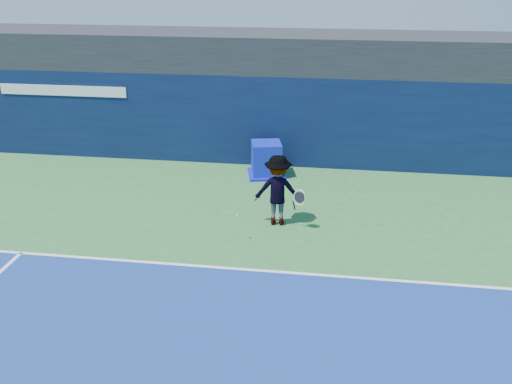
{
  "coord_description": "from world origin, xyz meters",
  "views": [
    {
      "loc": [
        2.27,
        -8.07,
        6.51
      ],
      "look_at": [
        0.34,
        5.2,
        1.0
      ],
      "focal_mm": 40.0,
      "sensor_mm": 36.0,
      "label": 1
    }
  ],
  "objects": [
    {
      "name": "baseline",
      "position": [
        0.0,
        3.0,
        0.01
      ],
      "size": [
        24.0,
        0.1,
        0.01
      ],
      "primitive_type": "cube",
      "color": "white",
      "rests_on": "ground"
    },
    {
      "name": "ground",
      "position": [
        0.0,
        0.0,
        0.0
      ],
      "size": [
        80.0,
        80.0,
        0.0
      ],
      "primitive_type": "plane",
      "color": "#306C34",
      "rests_on": "ground"
    },
    {
      "name": "back_wall_assembly",
      "position": [
        -0.0,
        10.5,
        1.5
      ],
      "size": [
        36.0,
        1.03,
        3.0
      ],
      "color": "#0A1637",
      "rests_on": "ground"
    },
    {
      "name": "stadium_band",
      "position": [
        0.0,
        11.5,
        3.6
      ],
      "size": [
        36.0,
        3.0,
        1.2
      ],
      "primitive_type": "cube",
      "color": "black",
      "rests_on": "back_wall_assembly"
    },
    {
      "name": "tennis_player",
      "position": [
        0.87,
        5.54,
        0.94
      ],
      "size": [
        1.39,
        0.77,
        1.89
      ],
      "color": "silver",
      "rests_on": "ground"
    },
    {
      "name": "tennis_ball",
      "position": [
        0.0,
        4.37,
        0.71
      ],
      "size": [
        0.07,
        0.07,
        0.07
      ],
      "color": "#BDDA18",
      "rests_on": "ground"
    },
    {
      "name": "equipment_cart",
      "position": [
        0.11,
        9.09,
        0.5
      ],
      "size": [
        1.37,
        1.37,
        1.1
      ],
      "color": "#0C1AB1",
      "rests_on": "ground"
    }
  ]
}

